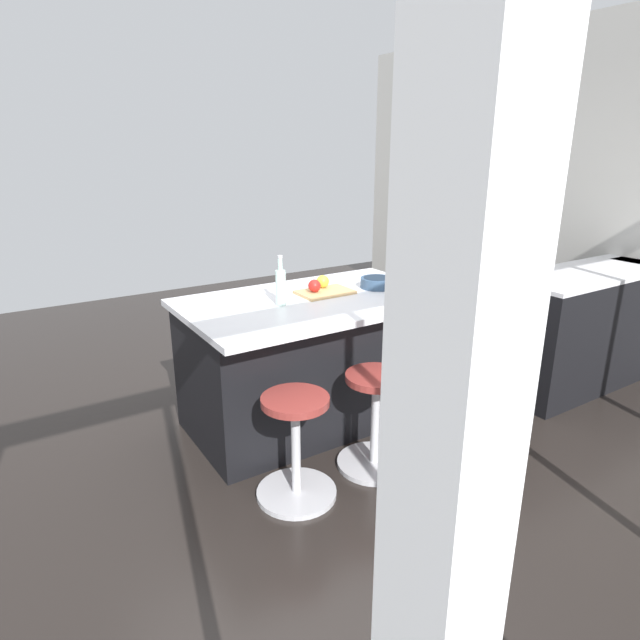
{
  "coord_description": "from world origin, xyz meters",
  "views": [
    {
      "loc": [
        1.81,
        3.06,
        1.84
      ],
      "look_at": [
        0.03,
        0.27,
        0.75
      ],
      "focal_mm": 30.16,
      "sensor_mm": 36.0,
      "label": 1
    }
  ],
  "objects_px": {
    "apple_red": "(314,286)",
    "water_bottle": "(281,286)",
    "apple_yellow": "(323,282)",
    "stool_near_camera": "(296,450)",
    "fruit_bowl": "(377,282)",
    "cutting_board": "(325,292)",
    "kitchen_island": "(312,359)",
    "stool_middle": "(375,424)",
    "stool_by_window": "(441,401)",
    "oven_range": "(469,280)"
  },
  "relations": [
    {
      "from": "stool_near_camera",
      "to": "apple_red",
      "type": "relative_size",
      "value": 7.03
    },
    {
      "from": "stool_near_camera",
      "to": "water_bottle",
      "type": "height_order",
      "value": "water_bottle"
    },
    {
      "from": "water_bottle",
      "to": "stool_middle",
      "type": "bearing_deg",
      "value": 112.26
    },
    {
      "from": "cutting_board",
      "to": "water_bottle",
      "type": "relative_size",
      "value": 1.15
    },
    {
      "from": "oven_range",
      "to": "apple_red",
      "type": "distance_m",
      "value": 2.78
    },
    {
      "from": "stool_near_camera",
      "to": "water_bottle",
      "type": "distance_m",
      "value": 1.01
    },
    {
      "from": "stool_near_camera",
      "to": "fruit_bowl",
      "type": "relative_size",
      "value": 2.58
    },
    {
      "from": "water_bottle",
      "to": "fruit_bowl",
      "type": "bearing_deg",
      "value": -178.74
    },
    {
      "from": "stool_near_camera",
      "to": "fruit_bowl",
      "type": "xyz_separation_m",
      "value": [
        -1.04,
        -0.66,
        0.65
      ]
    },
    {
      "from": "oven_range",
      "to": "water_bottle",
      "type": "height_order",
      "value": "water_bottle"
    },
    {
      "from": "apple_red",
      "to": "fruit_bowl",
      "type": "bearing_deg",
      "value": 171.41
    },
    {
      "from": "stool_middle",
      "to": "cutting_board",
      "type": "relative_size",
      "value": 1.65
    },
    {
      "from": "kitchen_island",
      "to": "fruit_bowl",
      "type": "distance_m",
      "value": 0.7
    },
    {
      "from": "fruit_bowl",
      "to": "oven_range",
      "type": "bearing_deg",
      "value": -153.79
    },
    {
      "from": "apple_red",
      "to": "water_bottle",
      "type": "bearing_deg",
      "value": 16.39
    },
    {
      "from": "oven_range",
      "to": "cutting_board",
      "type": "height_order",
      "value": "cutting_board"
    },
    {
      "from": "apple_yellow",
      "to": "fruit_bowl",
      "type": "bearing_deg",
      "value": 159.45
    },
    {
      "from": "stool_by_window",
      "to": "stool_near_camera",
      "type": "bearing_deg",
      "value": 0.0
    },
    {
      "from": "kitchen_island",
      "to": "cutting_board",
      "type": "relative_size",
      "value": 4.74
    },
    {
      "from": "oven_range",
      "to": "apple_red",
      "type": "xyz_separation_m",
      "value": [
        2.56,
        0.96,
        0.51
      ]
    },
    {
      "from": "stool_near_camera",
      "to": "cutting_board",
      "type": "xyz_separation_m",
      "value": [
        -0.65,
        -0.72,
        0.62
      ]
    },
    {
      "from": "oven_range",
      "to": "stool_middle",
      "type": "bearing_deg",
      "value": 32.97
    },
    {
      "from": "apple_yellow",
      "to": "cutting_board",
      "type": "bearing_deg",
      "value": 67.67
    },
    {
      "from": "oven_range",
      "to": "stool_near_camera",
      "type": "height_order",
      "value": "oven_range"
    },
    {
      "from": "stool_by_window",
      "to": "apple_yellow",
      "type": "height_order",
      "value": "apple_yellow"
    },
    {
      "from": "oven_range",
      "to": "water_bottle",
      "type": "relative_size",
      "value": 2.82
    },
    {
      "from": "stool_near_camera",
      "to": "cutting_board",
      "type": "bearing_deg",
      "value": -132.11
    },
    {
      "from": "oven_range",
      "to": "cutting_board",
      "type": "distance_m",
      "value": 2.71
    },
    {
      "from": "cutting_board",
      "to": "water_bottle",
      "type": "height_order",
      "value": "water_bottle"
    },
    {
      "from": "kitchen_island",
      "to": "stool_by_window",
      "type": "height_order",
      "value": "kitchen_island"
    },
    {
      "from": "oven_range",
      "to": "stool_middle",
      "type": "xyz_separation_m",
      "value": [
        2.6,
        1.69,
        -0.16
      ]
    },
    {
      "from": "stool_by_window",
      "to": "stool_near_camera",
      "type": "distance_m",
      "value": 1.07
    },
    {
      "from": "apple_yellow",
      "to": "fruit_bowl",
      "type": "xyz_separation_m",
      "value": [
        -0.36,
        0.14,
        -0.02
      ]
    },
    {
      "from": "apple_red",
      "to": "water_bottle",
      "type": "xyz_separation_m",
      "value": [
        0.3,
        0.09,
        0.06
      ]
    },
    {
      "from": "stool_by_window",
      "to": "cutting_board",
      "type": "xyz_separation_m",
      "value": [
        0.42,
        -0.72,
        0.62
      ]
    },
    {
      "from": "stool_middle",
      "to": "apple_yellow",
      "type": "relative_size",
      "value": 6.84
    },
    {
      "from": "apple_yellow",
      "to": "water_bottle",
      "type": "height_order",
      "value": "water_bottle"
    },
    {
      "from": "kitchen_island",
      "to": "water_bottle",
      "type": "distance_m",
      "value": 0.62
    },
    {
      "from": "stool_near_camera",
      "to": "water_bottle",
      "type": "bearing_deg",
      "value": -113.2
    },
    {
      "from": "apple_yellow",
      "to": "water_bottle",
      "type": "xyz_separation_m",
      "value": [
        0.41,
        0.15,
        0.06
      ]
    },
    {
      "from": "apple_yellow",
      "to": "apple_red",
      "type": "xyz_separation_m",
      "value": [
        0.11,
        0.06,
        -0.0
      ]
    },
    {
      "from": "apple_yellow",
      "to": "water_bottle",
      "type": "distance_m",
      "value": 0.44
    },
    {
      "from": "oven_range",
      "to": "stool_by_window",
      "type": "height_order",
      "value": "oven_range"
    },
    {
      "from": "cutting_board",
      "to": "apple_yellow",
      "type": "height_order",
      "value": "apple_yellow"
    },
    {
      "from": "stool_by_window",
      "to": "stool_middle",
      "type": "bearing_deg",
      "value": 0.0
    },
    {
      "from": "stool_near_camera",
      "to": "apple_yellow",
      "type": "bearing_deg",
      "value": -130.63
    },
    {
      "from": "oven_range",
      "to": "fruit_bowl",
      "type": "relative_size",
      "value": 3.83
    },
    {
      "from": "apple_yellow",
      "to": "fruit_bowl",
      "type": "distance_m",
      "value": 0.39
    },
    {
      "from": "stool_middle",
      "to": "fruit_bowl",
      "type": "distance_m",
      "value": 1.05
    },
    {
      "from": "kitchen_island",
      "to": "stool_middle",
      "type": "height_order",
      "value": "kitchen_island"
    }
  ]
}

